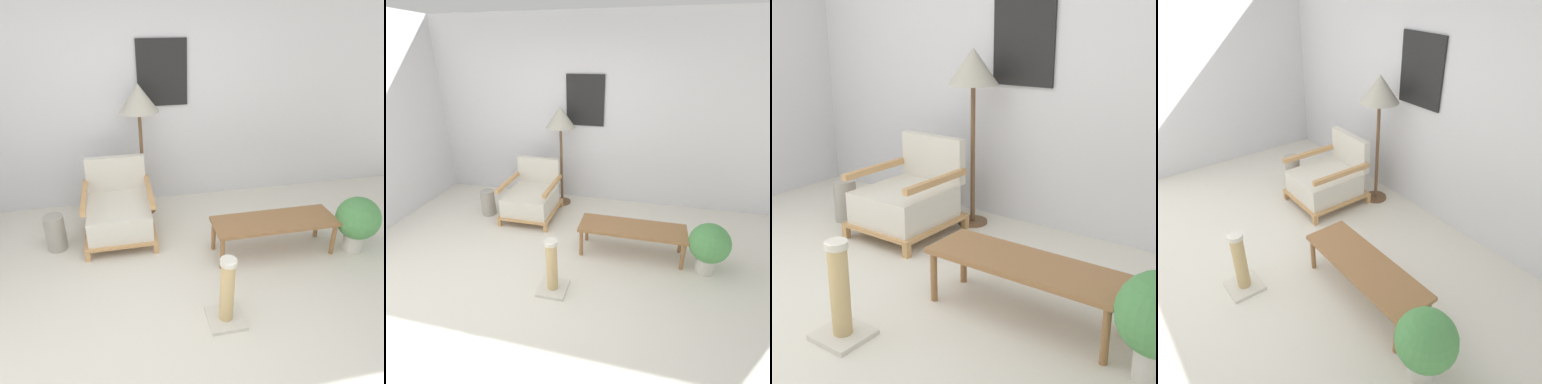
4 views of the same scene
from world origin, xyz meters
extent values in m
plane|color=silver|center=(0.00, 0.00, 0.00)|extent=(14.00, 14.00, 0.00)
cube|color=silver|center=(0.00, 2.42, 1.35)|extent=(8.00, 0.06, 2.70)
cube|color=black|center=(0.04, 2.38, 1.55)|extent=(0.56, 0.02, 0.72)
cube|color=tan|center=(-0.90, 1.21, 0.05)|extent=(0.05, 0.05, 0.10)
cube|color=tan|center=(-0.23, 1.21, 0.05)|extent=(0.05, 0.05, 0.10)
cube|color=tan|center=(-0.90, 1.95, 0.05)|extent=(0.05, 0.05, 0.10)
cube|color=tan|center=(-0.23, 1.95, 0.05)|extent=(0.05, 0.05, 0.10)
cube|color=tan|center=(-0.56, 1.58, 0.11)|extent=(0.71, 0.80, 0.03)
cube|color=silver|center=(-0.56, 1.56, 0.26)|extent=(0.63, 0.70, 0.26)
cube|color=silver|center=(-0.56, 1.94, 0.58)|extent=(0.63, 0.08, 0.38)
cube|color=tan|center=(-0.89, 1.58, 0.51)|extent=(0.05, 0.74, 0.05)
cube|color=tan|center=(-0.24, 1.58, 0.51)|extent=(0.05, 0.74, 0.05)
cylinder|color=brown|center=(-0.25, 2.10, 0.01)|extent=(0.26, 0.26, 0.03)
cylinder|color=brown|center=(-0.25, 2.10, 0.61)|extent=(0.04, 0.04, 1.18)
cone|color=#B2AD9E|center=(-0.25, 2.10, 1.35)|extent=(0.43, 0.43, 0.30)
cube|color=olive|center=(0.91, 0.99, 0.35)|extent=(1.21, 0.40, 0.04)
cylinder|color=olive|center=(0.34, 0.83, 0.17)|extent=(0.04, 0.04, 0.33)
cylinder|color=olive|center=(1.48, 0.83, 0.17)|extent=(0.04, 0.04, 0.33)
cylinder|color=olive|center=(0.34, 1.15, 0.17)|extent=(0.04, 0.04, 0.33)
cylinder|color=olive|center=(1.48, 1.15, 0.17)|extent=(0.04, 0.04, 0.33)
cylinder|color=#9E998E|center=(-1.21, 1.49, 0.19)|extent=(0.20, 0.20, 0.37)
cylinder|color=beige|center=(1.72, 0.85, 0.09)|extent=(0.20, 0.20, 0.19)
sphere|color=#4C8E4C|center=(1.72, 0.85, 0.37)|extent=(0.42, 0.42, 0.42)
cube|color=beige|center=(0.19, 0.20, 0.01)|extent=(0.29, 0.29, 0.03)
cylinder|color=tan|center=(0.19, 0.20, 0.29)|extent=(0.11, 0.11, 0.52)
cylinder|color=beige|center=(0.19, 0.20, 0.57)|extent=(0.13, 0.13, 0.04)
camera|label=1|loc=(-0.52, -1.89, 2.25)|focal=35.00mm
camera|label=2|loc=(0.99, -2.02, 2.17)|focal=28.00mm
camera|label=3|loc=(2.29, -1.52, 1.70)|focal=50.00mm
camera|label=4|loc=(2.69, -0.50, 2.45)|focal=35.00mm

